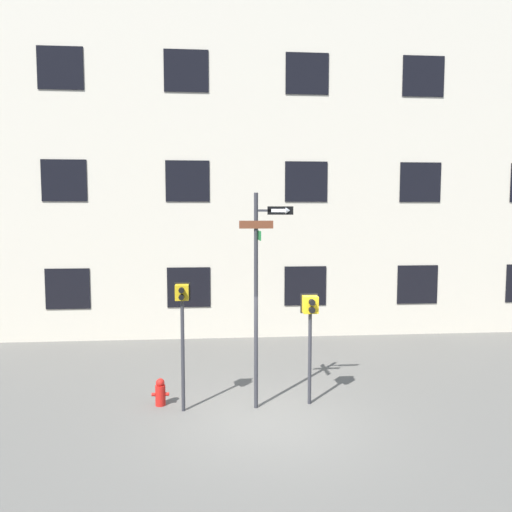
{
  "coord_description": "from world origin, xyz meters",
  "views": [
    {
      "loc": [
        -1.11,
        -9.93,
        4.33
      ],
      "look_at": [
        -0.22,
        0.77,
        3.38
      ],
      "focal_mm": 35.0,
      "sensor_mm": 36.0,
      "label": 1
    }
  ],
  "objects": [
    {
      "name": "ground_plane",
      "position": [
        0.0,
        0.0,
        0.0
      ],
      "size": [
        60.0,
        60.0,
        0.0
      ],
      "primitive_type": "plane",
      "color": "#595651"
    },
    {
      "name": "street_sign_pole",
      "position": [
        -0.16,
        0.76,
        2.78
      ],
      "size": [
        1.17,
        0.88,
        4.74
      ],
      "color": "#2D2D33",
      "rests_on": "ground_plane"
    },
    {
      "name": "pedestrian_signal_left",
      "position": [
        -1.82,
        0.72,
        2.14
      ],
      "size": [
        0.34,
        0.4,
        2.81
      ],
      "color": "#2D2D33",
      "rests_on": "ground_plane"
    },
    {
      "name": "building_facade",
      "position": [
        0.0,
        7.26,
        7.14
      ],
      "size": [
        24.0,
        0.63,
        14.29
      ],
      "color": "beige",
      "rests_on": "ground_plane"
    },
    {
      "name": "pedestrian_signal_right",
      "position": [
        1.0,
        0.89,
        1.97
      ],
      "size": [
        0.39,
        0.4,
        2.49
      ],
      "color": "#2D2D33",
      "rests_on": "ground_plane"
    },
    {
      "name": "fire_hydrant",
      "position": [
        -2.35,
        1.07,
        0.3
      ],
      "size": [
        0.39,
        0.23,
        0.62
      ],
      "color": "red",
      "rests_on": "ground_plane"
    }
  ]
}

